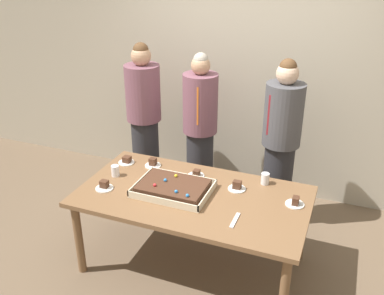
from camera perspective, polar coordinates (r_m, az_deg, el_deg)
ground_plane at (r=3.96m, az=0.11°, el=-15.22°), size 12.00×12.00×0.00m
interior_back_panel at (r=4.67m, az=7.49°, el=11.75°), size 8.00×0.12×3.00m
party_table at (r=3.58m, az=0.12°, el=-7.27°), size 1.89×1.03×0.72m
sheet_cake at (r=3.56m, az=-2.52°, el=-5.38°), size 0.62×0.45×0.10m
plated_slice_near_left at (r=3.61m, az=6.02°, el=-5.22°), size 0.15×0.15×0.08m
plated_slice_near_right at (r=3.79m, az=0.56°, el=-3.62°), size 0.15×0.15×0.06m
plated_slice_far_left at (r=3.68m, az=-11.62°, el=-5.07°), size 0.15×0.15×0.07m
plated_slice_far_right at (r=3.98m, az=-5.24°, el=-2.15°), size 0.15×0.15×0.08m
plated_slice_center_front at (r=3.49m, az=13.60°, el=-7.14°), size 0.15×0.15×0.07m
plated_slice_center_back at (r=4.07m, az=-8.71°, el=-1.76°), size 0.15×0.15×0.07m
drink_cup_nearest at (r=3.72m, az=9.73°, el=-4.12°), size 0.07×0.07×0.10m
drink_cup_middle at (r=3.85m, az=-10.20°, el=-3.08°), size 0.07×0.07×0.10m
cake_server_utensil at (r=3.24m, az=5.75°, el=-9.63°), size 0.03×0.20×0.01m
person_serving_front at (r=4.43m, az=1.08°, el=2.38°), size 0.36×0.36×1.65m
person_green_shirt_behind at (r=4.64m, az=-6.39°, el=3.68°), size 0.37×0.37×1.71m
person_striped_tie_right at (r=4.18m, az=11.76°, el=0.61°), size 0.36×0.36×1.68m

